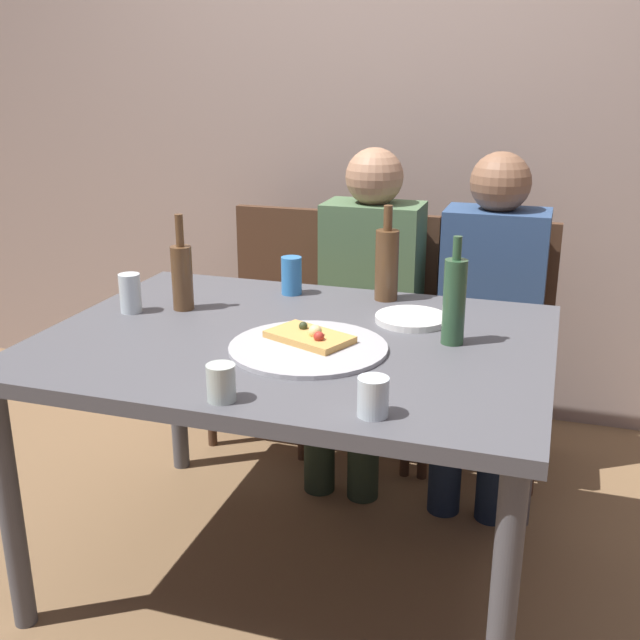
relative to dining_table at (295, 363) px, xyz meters
name	(u,v)px	position (x,y,z in m)	size (l,w,h in m)	color
ground_plane	(297,567)	(0.00, 0.00, -0.67)	(8.00, 8.00, 0.00)	brown
back_wall	(404,103)	(0.00, 1.35, 0.63)	(6.00, 0.10, 2.60)	gray
dining_table	(295,363)	(0.00, 0.00, 0.00)	(1.37, 1.03, 0.74)	#4C4C51
pizza_tray	(308,348)	(0.07, -0.08, 0.08)	(0.41, 0.41, 0.01)	#ADADB2
pizza_slice_last	(310,336)	(0.06, -0.05, 0.10)	(0.25, 0.21, 0.05)	tan
wine_bottle	(182,275)	(-0.40, 0.13, 0.18)	(0.06, 0.06, 0.29)	brown
beer_bottle	(387,263)	(0.16, 0.42, 0.19)	(0.07, 0.07, 0.30)	brown
water_bottle	(454,300)	(0.42, 0.08, 0.20)	(0.06, 0.06, 0.29)	#2D5133
tumbler_near	(130,293)	(-0.54, 0.06, 0.14)	(0.06, 0.06, 0.12)	silver
tumbler_far	(373,397)	(0.32, -0.42, 0.12)	(0.07, 0.07, 0.09)	silver
wine_glass	(221,383)	(-0.01, -0.44, 0.12)	(0.06, 0.06, 0.08)	#B7C6BC
soda_can	(292,276)	(-0.15, 0.39, 0.14)	(0.07, 0.07, 0.12)	#337AC1
plate_stack	(412,319)	(0.28, 0.22, 0.09)	(0.21, 0.21, 0.02)	white
chair_left	(279,308)	(-0.40, 0.91, -0.15)	(0.44, 0.44, 0.90)	#472D1E
chair_middle	(375,317)	(0.01, 0.91, -0.15)	(0.44, 0.44, 0.90)	#472D1E
chair_right	(491,329)	(0.45, 0.91, -0.15)	(0.44, 0.44, 0.90)	#472D1E
guest_in_sweater	(366,296)	(0.01, 0.76, -0.02)	(0.36, 0.56, 1.17)	#4C6B47
guest_in_beanie	(489,307)	(0.45, 0.76, -0.02)	(0.36, 0.56, 1.17)	navy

